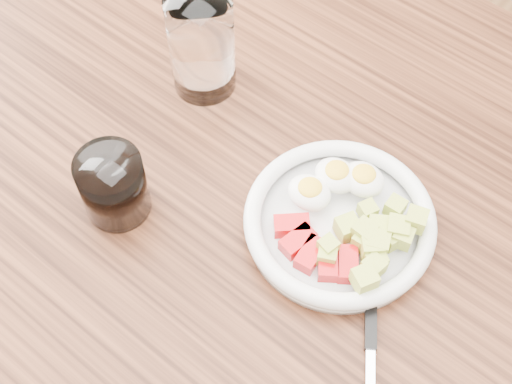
# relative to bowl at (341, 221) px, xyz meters

# --- Properties ---
(dining_table) EXTENTS (1.50, 0.90, 0.77)m
(dining_table) POSITION_rel_bowl_xyz_m (-0.08, -0.04, -0.12)
(dining_table) COLOR brown
(dining_table) RESTS_ON ground
(bowl) EXTENTS (0.20, 0.20, 0.05)m
(bowl) POSITION_rel_bowl_xyz_m (0.00, 0.00, 0.00)
(bowl) COLOR white
(bowl) RESTS_ON dining_table
(fork) EXTENTS (0.11, 0.15, 0.01)m
(fork) POSITION_rel_bowl_xyz_m (0.09, -0.08, -0.01)
(fork) COLOR black
(fork) RESTS_ON dining_table
(water_glass) EXTENTS (0.08, 0.08, 0.14)m
(water_glass) POSITION_rel_bowl_xyz_m (-0.25, 0.06, 0.05)
(water_glass) COLOR white
(water_glass) RESTS_ON dining_table
(coffee_glass) EXTENTS (0.07, 0.07, 0.08)m
(coffee_glass) POSITION_rel_bowl_xyz_m (-0.20, -0.13, 0.02)
(coffee_glass) COLOR white
(coffee_glass) RESTS_ON dining_table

